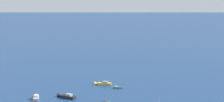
{
  "coord_description": "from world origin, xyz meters",
  "views": [
    {
      "loc": [
        82.5,
        -128.52,
        52.91
      ],
      "look_at": [
        -0.33,
        1.33,
        27.74
      ],
      "focal_mm": 56.4,
      "sensor_mm": 36.0,
      "label": 1
    }
  ],
  "objects_px": {
    "motorboat_trailing": "(102,83)",
    "motorboat_outer_ring_b": "(118,87)",
    "motorboat_near_centre": "(36,99)",
    "motorboat_outer_ring_a": "(66,96)"
  },
  "relations": [
    {
      "from": "motorboat_outer_ring_a",
      "to": "motorboat_outer_ring_b",
      "type": "bearing_deg",
      "value": 66.67
    },
    {
      "from": "motorboat_outer_ring_a",
      "to": "motorboat_near_centre",
      "type": "bearing_deg",
      "value": -132.2
    },
    {
      "from": "motorboat_outer_ring_b",
      "to": "motorboat_trailing",
      "type": "bearing_deg",
      "value": 172.25
    },
    {
      "from": "motorboat_near_centre",
      "to": "motorboat_outer_ring_b",
      "type": "distance_m",
      "value": 47.38
    },
    {
      "from": "motorboat_near_centre",
      "to": "motorboat_outer_ring_a",
      "type": "height_order",
      "value": "motorboat_outer_ring_a"
    },
    {
      "from": "motorboat_outer_ring_a",
      "to": "motorboat_outer_ring_b",
      "type": "relative_size",
      "value": 1.89
    },
    {
      "from": "motorboat_near_centre",
      "to": "motorboat_outer_ring_b",
      "type": "bearing_deg",
      "value": 60.78
    },
    {
      "from": "motorboat_near_centre",
      "to": "motorboat_outer_ring_a",
      "type": "relative_size",
      "value": 0.85
    },
    {
      "from": "motorboat_near_centre",
      "to": "motorboat_outer_ring_b",
      "type": "xyz_separation_m",
      "value": [
        23.12,
        41.35,
        -0.33
      ]
    },
    {
      "from": "motorboat_trailing",
      "to": "motorboat_outer_ring_b",
      "type": "distance_m",
      "value": 12.03
    }
  ]
}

